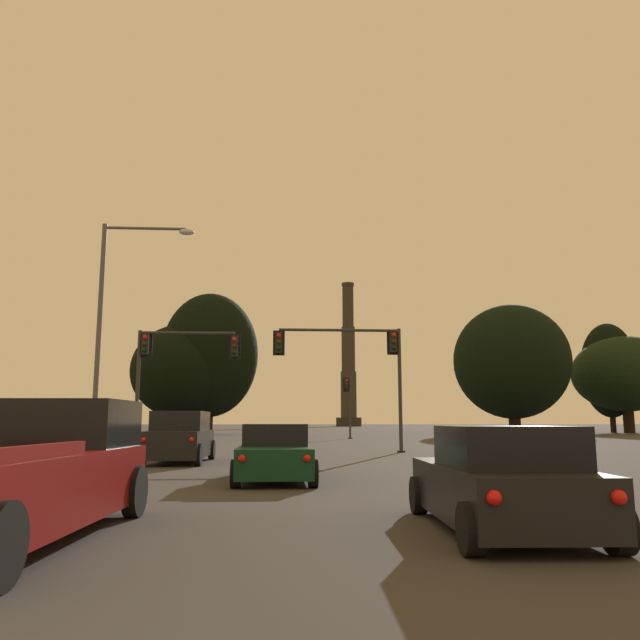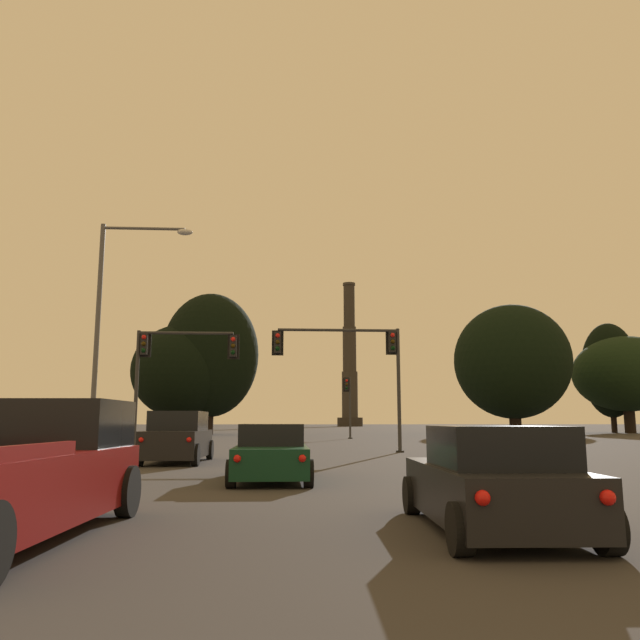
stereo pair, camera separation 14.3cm
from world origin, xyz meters
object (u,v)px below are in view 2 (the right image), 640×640
Objects in this scene: hatchback_right_lane_third at (492,482)px; smokestack at (350,369)px; traffic_light_far_right at (348,398)px; pickup_truck_left_lane_third at (11,475)px; suv_left_lane_front at (178,438)px; sedan_center_lane_second at (271,454)px; traffic_light_overhead_right at (356,356)px; traffic_light_overhead_left at (172,359)px; street_lamp at (113,313)px.

hatchback_right_lane_third is 0.10× the size of smokestack.
pickup_truck_left_lane_third is at bearing -101.48° from traffic_light_far_right.
sedan_center_lane_second is at bearing -62.69° from suv_left_lane_front.
hatchback_right_lane_third is 0.64× the size of traffic_light_overhead_right.
smokestack reaches higher than traffic_light_overhead_left.
suv_left_lane_front is at bearing -137.08° from traffic_light_overhead_right.
hatchback_right_lane_third is at bearing -93.62° from traffic_light_far_right.
suv_left_lane_front is 8.05m from traffic_light_overhead_left.
hatchback_right_lane_third is 0.78× the size of traffic_light_far_right.
pickup_truck_left_lane_third reaches higher than sedan_center_lane_second.
hatchback_right_lane_third is at bearing -59.47° from street_lamp.
pickup_truck_left_lane_third reaches higher than hatchback_right_lane_third.
street_lamp is at bearing 104.09° from pickup_truck_left_lane_third.
hatchback_right_lane_third is 22.22m from traffic_light_overhead_right.
street_lamp reaches higher than pickup_truck_left_lane_third.
sedan_center_lane_second is 38.38m from traffic_light_far_right.
street_lamp is (-6.61, 8.74, 5.17)m from sedan_center_lane_second.
hatchback_right_lane_third is at bearing -95.58° from smokestack.
hatchback_right_lane_third is at bearing -69.30° from traffic_light_overhead_left.
suv_left_lane_front is (-6.71, 14.92, 0.23)m from hatchback_right_lane_third.
smokestack is at bearing 82.97° from sedan_center_lane_second.
sedan_center_lane_second is at bearing -105.60° from traffic_light_overhead_right.
pickup_truck_left_lane_third is 0.86× the size of traffic_light_overhead_right.
hatchback_right_lane_third is 0.71× the size of traffic_light_overhead_left.
sedan_center_lane_second is at bearing -96.95° from smokestack.
hatchback_right_lane_third is 0.44× the size of street_lamp.
traffic_light_overhead_left is at bearing 112.87° from hatchback_right_lane_third.
traffic_light_overhead_left is at bearing 109.89° from sedan_center_lane_second.
street_lamp reaches higher than hatchback_right_lane_third.
street_lamp is (-9.79, 16.59, 5.17)m from hatchback_right_lane_third.
sedan_center_lane_second is at bearing -99.11° from traffic_light_far_right.
smokestack is (13.83, 125.36, 12.98)m from traffic_light_far_right.
hatchback_right_lane_third is 45.83m from traffic_light_far_right.
traffic_light_far_right is (2.15, 23.81, -1.17)m from traffic_light_overhead_right.
traffic_light_overhead_left is 151.63m from smokestack.
smokestack is at bearing 83.88° from traffic_light_overhead_right.
suv_left_lane_front is 0.84× the size of traffic_light_overhead_left.
street_lamp is at bearing -113.56° from traffic_light_far_right.
street_lamp reaches higher than sedan_center_lane_second.
suv_left_lane_front is 6.05m from street_lamp.
sedan_center_lane_second is at bearing -70.03° from traffic_light_overhead_left.
pickup_truck_left_lane_third is 46.82m from traffic_light_far_right.
traffic_light_overhead_right is 11.81m from street_lamp.
traffic_light_far_right is at bearing 73.36° from suv_left_lane_front.
traffic_light_overhead_right is (0.73, 21.85, 4.02)m from hatchback_right_lane_third.
sedan_center_lane_second is 15.07m from traffic_light_overhead_right.
smokestack is (15.98, 149.17, 11.81)m from traffic_light_overhead_right.
suv_left_lane_front reaches higher than sedan_center_lane_second.
traffic_light_overhead_right is 1.10× the size of traffic_light_overhead_left.
traffic_light_overhead_right is at bearing -95.17° from traffic_light_far_right.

